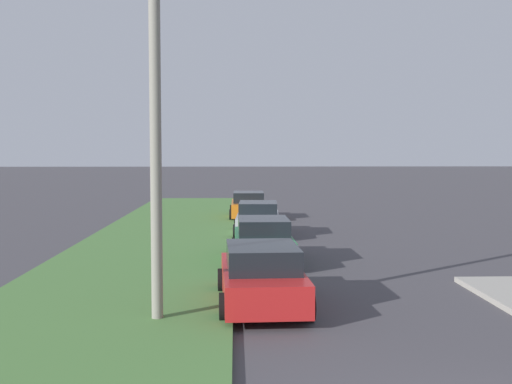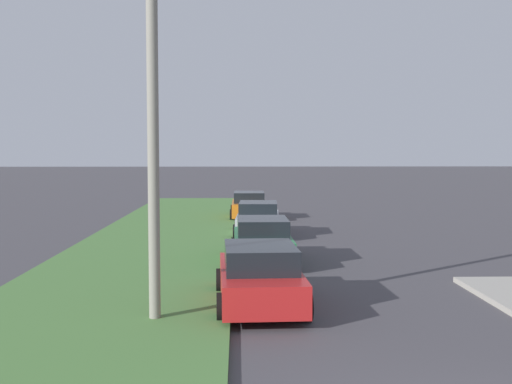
% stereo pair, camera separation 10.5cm
% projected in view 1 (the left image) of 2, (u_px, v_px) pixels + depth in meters
% --- Properties ---
extents(grass_median, '(60.00, 6.00, 0.12)m').
position_uv_depth(grass_median, '(124.00, 282.00, 16.74)').
color(grass_median, '#477238').
rests_on(grass_median, ground).
extents(parked_car_red, '(4.36, 2.14, 1.47)m').
position_uv_depth(parked_car_red, '(262.00, 276.00, 14.26)').
color(parked_car_red, red).
rests_on(parked_car_red, ground).
extents(parked_car_green, '(4.32, 2.05, 1.47)m').
position_uv_depth(parked_car_green, '(263.00, 241.00, 19.98)').
color(parked_car_green, '#1E6B38').
rests_on(parked_car_green, ground).
extents(parked_car_silver, '(4.38, 2.18, 1.47)m').
position_uv_depth(parked_car_silver, '(258.00, 219.00, 26.49)').
color(parked_car_silver, '#B2B5BA').
rests_on(parked_car_silver, ground).
extents(parked_car_orange, '(4.31, 2.04, 1.47)m').
position_uv_depth(parked_car_orange, '(248.00, 206.00, 33.22)').
color(parked_car_orange, orange).
rests_on(parked_car_orange, ground).
extents(streetlight, '(0.43, 2.88, 7.50)m').
position_uv_depth(streetlight, '(172.00, 114.00, 12.62)').
color(streetlight, gray).
rests_on(streetlight, ground).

